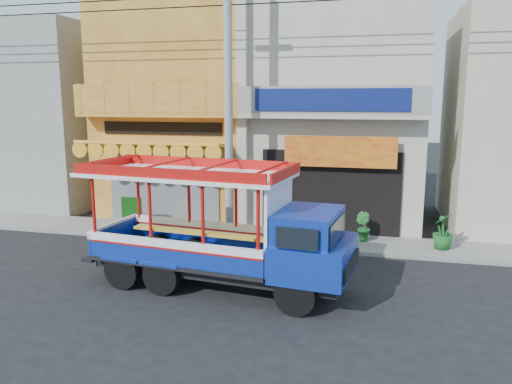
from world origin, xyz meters
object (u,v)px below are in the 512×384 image
songthaew_truck (236,231)px  potted_plant_b (363,227)px  green_sign (132,215)px  potted_plant_c (443,231)px  utility_pole (233,84)px

songthaew_truck → potted_plant_b: bearing=59.1°
songthaew_truck → green_sign: size_ratio=6.15×
songthaew_truck → potted_plant_c: songthaew_truck is taller
potted_plant_b → utility_pole: bearing=60.5°
songthaew_truck → potted_plant_b: (2.82, 4.71, -0.90)m
green_sign → potted_plant_b: bearing=2.6°
potted_plant_c → potted_plant_b: bearing=-78.2°
utility_pole → songthaew_truck: size_ratio=4.14×
songthaew_truck → potted_plant_b: size_ratio=7.34×
green_sign → potted_plant_c: bearing=0.3°
songthaew_truck → green_sign: songthaew_truck is taller
songthaew_truck → potted_plant_c: size_ratio=6.15×
utility_pole → green_sign: bearing=171.3°
songthaew_truck → green_sign: bearing=139.2°
songthaew_truck → utility_pole: bearing=107.1°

